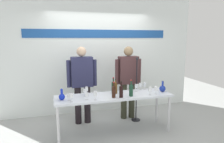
# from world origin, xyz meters

# --- Properties ---
(ground_plane) EXTENTS (10.00, 10.00, 0.00)m
(ground_plane) POSITION_xyz_m (0.00, 0.00, 0.00)
(ground_plane) COLOR #9FA19F
(back_wall) EXTENTS (5.04, 0.11, 3.00)m
(back_wall) POSITION_xyz_m (0.00, 1.35, 1.50)
(back_wall) COLOR white
(back_wall) RESTS_ON ground
(display_table) EXTENTS (2.27, 0.60, 0.78)m
(display_table) POSITION_xyz_m (0.00, 0.00, 0.71)
(display_table) COLOR silver
(display_table) RESTS_ON ground
(decanter_blue_left) EXTENTS (0.11, 0.11, 0.20)m
(decanter_blue_left) POSITION_xyz_m (-0.99, -0.04, 0.85)
(decanter_blue_left) COLOR #1228C1
(decanter_blue_left) RESTS_ON display_table
(decanter_blue_right) EXTENTS (0.13, 0.13, 0.22)m
(decanter_blue_right) POSITION_xyz_m (1.03, -0.04, 0.85)
(decanter_blue_right) COLOR navy
(decanter_blue_right) RESTS_ON display_table
(presenter_left) EXTENTS (0.65, 0.22, 1.70)m
(presenter_left) POSITION_xyz_m (-0.53, 0.65, 0.98)
(presenter_left) COLOR black
(presenter_left) RESTS_ON ground
(presenter_right) EXTENTS (0.63, 0.22, 1.69)m
(presenter_right) POSITION_xyz_m (0.53, 0.65, 0.97)
(presenter_right) COLOR #2D2F21
(presenter_right) RESTS_ON ground
(wine_bottle_0) EXTENTS (0.08, 0.08, 0.32)m
(wine_bottle_0) POSITION_xyz_m (0.29, -0.16, 0.91)
(wine_bottle_0) COLOR #163927
(wine_bottle_0) RESTS_ON display_table
(wine_bottle_1) EXTENTS (0.07, 0.07, 0.31)m
(wine_bottle_1) POSITION_xyz_m (0.08, -0.19, 0.91)
(wine_bottle_1) COLOR black
(wine_bottle_1) RESTS_ON display_table
(wine_bottle_2) EXTENTS (0.07, 0.07, 0.30)m
(wine_bottle_2) POSITION_xyz_m (-0.06, -0.16, 0.91)
(wine_bottle_2) COLOR black
(wine_bottle_2) RESTS_ON display_table
(wine_bottle_3) EXTENTS (0.07, 0.07, 0.31)m
(wine_bottle_3) POSITION_xyz_m (0.04, 0.19, 0.91)
(wine_bottle_3) COLOR black
(wine_bottle_3) RESTS_ON display_table
(wine_bottle_4) EXTENTS (0.06, 0.06, 0.30)m
(wine_bottle_4) POSITION_xyz_m (0.06, 0.10, 0.91)
(wine_bottle_4) COLOR #503111
(wine_bottle_4) RESTS_ON display_table
(wine_glass_left_0) EXTENTS (0.06, 0.06, 0.13)m
(wine_glass_left_0) POSITION_xyz_m (-0.56, -0.15, 0.87)
(wine_glass_left_0) COLOR white
(wine_glass_left_0) RESTS_ON display_table
(wine_glass_left_1) EXTENTS (0.07, 0.07, 0.14)m
(wine_glass_left_1) POSITION_xyz_m (-0.55, 0.07, 0.89)
(wine_glass_left_1) COLOR white
(wine_glass_left_1) RESTS_ON display_table
(wine_glass_left_2) EXTENTS (0.07, 0.07, 0.16)m
(wine_glass_left_2) POSITION_xyz_m (-0.83, -0.20, 0.89)
(wine_glass_left_2) COLOR white
(wine_glass_left_2) RESTS_ON display_table
(wine_glass_left_3) EXTENTS (0.06, 0.06, 0.15)m
(wine_glass_left_3) POSITION_xyz_m (-0.51, 0.20, 0.88)
(wine_glass_left_3) COLOR white
(wine_glass_left_3) RESTS_ON display_table
(wine_glass_left_4) EXTENTS (0.07, 0.07, 0.17)m
(wine_glass_left_4) POSITION_xyz_m (-0.41, -0.21, 0.90)
(wine_glass_left_4) COLOR white
(wine_glass_left_4) RESTS_ON display_table
(wine_glass_left_5) EXTENTS (0.06, 0.06, 0.13)m
(wine_glass_left_5) POSITION_xyz_m (-0.87, -0.11, 0.87)
(wine_glass_left_5) COLOR white
(wine_glass_left_5) RESTS_ON display_table
(wine_glass_right_0) EXTENTS (0.06, 0.06, 0.16)m
(wine_glass_right_0) POSITION_xyz_m (0.76, 0.24, 0.89)
(wine_glass_right_0) COLOR white
(wine_glass_right_0) RESTS_ON display_table
(wine_glass_right_1) EXTENTS (0.06, 0.06, 0.15)m
(wine_glass_right_1) POSITION_xyz_m (0.67, 0.25, 0.88)
(wine_glass_right_1) COLOR white
(wine_glass_right_1) RESTS_ON display_table
(wine_glass_right_2) EXTENTS (0.06, 0.06, 0.15)m
(wine_glass_right_2) POSITION_xyz_m (0.81, -0.16, 0.88)
(wine_glass_right_2) COLOR white
(wine_glass_right_2) RESTS_ON display_table
(wine_glass_right_3) EXTENTS (0.06, 0.06, 0.15)m
(wine_glass_right_3) POSITION_xyz_m (0.52, 0.13, 0.89)
(wine_glass_right_3) COLOR white
(wine_glass_right_3) RESTS_ON display_table
(wine_glass_right_4) EXTENTS (0.07, 0.07, 0.16)m
(wine_glass_right_4) POSITION_xyz_m (0.67, -0.19, 0.89)
(wine_glass_right_4) COLOR white
(wine_glass_right_4) RESTS_ON display_table
(microphone_stand) EXTENTS (0.20, 0.20, 1.46)m
(microphone_stand) POSITION_xyz_m (0.66, 0.45, 0.48)
(microphone_stand) COLOR black
(microphone_stand) RESTS_ON ground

